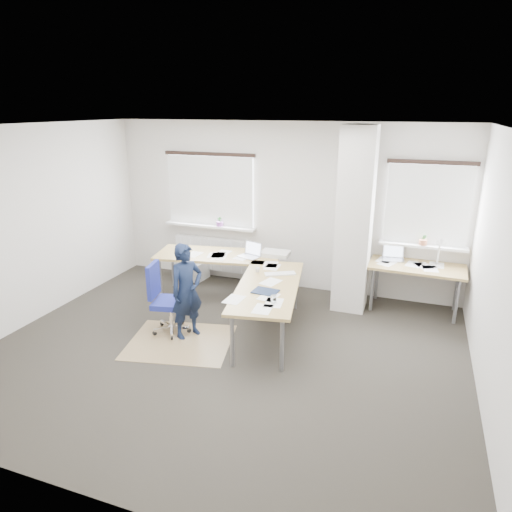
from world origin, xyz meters
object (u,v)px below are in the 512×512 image
(desk_main, at_px, (244,270))
(desk_side, at_px, (417,268))
(person, at_px, (187,291))
(task_chair, at_px, (168,313))

(desk_main, bearing_deg, desk_side, 12.06)
(person, bearing_deg, task_chair, 118.47)
(task_chair, relative_size, person, 0.76)
(desk_side, distance_m, person, 3.46)
(task_chair, bearing_deg, desk_side, 19.42)
(desk_side, height_order, task_chair, desk_side)
(desk_main, distance_m, task_chair, 1.28)
(desk_side, xyz_separation_m, person, (-2.88, -1.92, -0.03))
(task_chair, xyz_separation_m, person, (0.31, -0.01, 0.38))
(task_chair, height_order, person, person)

